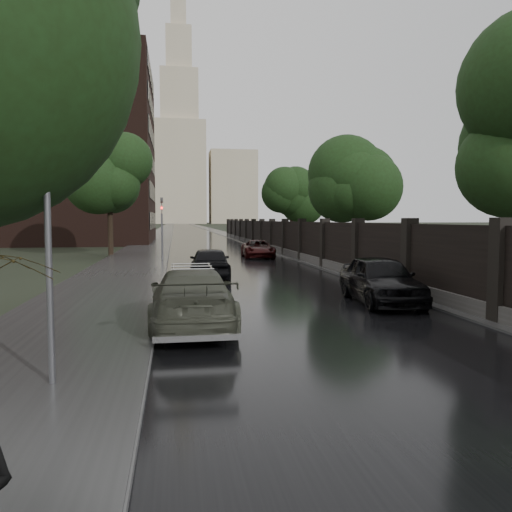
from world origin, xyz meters
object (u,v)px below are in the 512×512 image
object	(u,v)px
tree_right_c	(292,195)
lamp_post	(48,218)
traffic_light	(162,223)
car_right_near	(381,279)
tree_left_far	(109,182)
hatchback_left	(210,263)
tree_right_b	(363,180)
car_right_far	(258,249)
volga_sedan	(192,297)

from	to	relation	value
tree_right_c	lamp_post	world-z (taller)	tree_right_c
traffic_light	car_right_near	size ratio (longest dim) A/B	0.89
tree_left_far	hatchback_left	xyz separation A→B (m)	(5.98, -14.53, -4.51)
tree_right_c	lamp_post	distance (m)	40.67
tree_right_b	car_right_far	distance (m)	8.82
traffic_light	volga_sedan	xyz separation A→B (m)	(1.18, -19.03, -1.67)
tree_right_c	hatchback_left	xyz separation A→B (m)	(-9.52, -24.53, -4.22)
tree_left_far	hatchback_left	size ratio (longest dim) A/B	1.72
tree_left_far	lamp_post	size ratio (longest dim) A/B	1.45
tree_right_c	volga_sedan	bearing A→B (deg)	-107.33
traffic_light	car_right_far	xyz separation A→B (m)	(6.43, 2.49, -1.78)
tree_right_b	traffic_light	xyz separation A→B (m)	(-11.80, 2.99, -2.55)
hatchback_left	car_right_near	bearing A→B (deg)	127.40
car_right_far	tree_left_far	bearing A→B (deg)	168.47
tree_left_far	hatchback_left	distance (m)	16.34
car_right_near	car_right_far	size ratio (longest dim) A/B	1.01
volga_sedan	car_right_far	size ratio (longest dim) A/B	1.13
hatchback_left	tree_right_c	bearing A→B (deg)	-108.54
tree_right_c	tree_left_far	bearing A→B (deg)	-147.17
car_right_far	hatchback_left	bearing A→B (deg)	-106.66
tree_left_far	car_right_far	bearing A→B (deg)	-13.92
lamp_post	car_right_near	xyz separation A→B (m)	(8.27, 6.92, -1.91)
volga_sedan	car_right_far	xyz separation A→B (m)	(5.25, 21.53, -0.11)
traffic_light	car_right_near	world-z (taller)	traffic_light
tree_right_c	traffic_light	xyz separation A→B (m)	(-11.80, -15.01, -2.55)
tree_left_far	traffic_light	distance (m)	6.84
tree_right_b	volga_sedan	bearing A→B (deg)	-123.52
hatchback_left	car_right_far	world-z (taller)	hatchback_left
tree_left_far	volga_sedan	size ratio (longest dim) A/B	1.48
tree_right_b	lamp_post	world-z (taller)	tree_right_b
tree_right_b	hatchback_left	bearing A→B (deg)	-145.56
tree_right_c	car_right_near	distance (m)	32.19
tree_right_c	car_right_near	xyz separation A→B (m)	(-4.63, -31.58, -4.19)
tree_left_far	lamp_post	xyz separation A→B (m)	(2.60, -28.50, -2.57)
tree_right_c	hatchback_left	size ratio (longest dim) A/B	1.63
tree_left_far	car_right_near	size ratio (longest dim) A/B	1.65
volga_sedan	hatchback_left	world-z (taller)	hatchback_left
tree_left_far	traffic_light	size ratio (longest dim) A/B	1.85
lamp_post	volga_sedan	xyz separation A→B (m)	(2.28, 4.46, -1.95)
traffic_light	car_right_far	distance (m)	7.12
tree_right_c	traffic_light	world-z (taller)	tree_right_c
lamp_post	hatchback_left	bearing A→B (deg)	76.40
tree_left_far	car_right_far	distance (m)	11.42
tree_right_c	volga_sedan	size ratio (longest dim) A/B	1.41
traffic_light	car_right_near	bearing A→B (deg)	-66.61
car_right_near	car_right_far	bearing A→B (deg)	96.55
tree_left_far	traffic_light	world-z (taller)	tree_left_far
tree_right_b	lamp_post	xyz separation A→B (m)	(-12.90, -20.50, -2.28)
tree_left_far	traffic_light	xyz separation A→B (m)	(3.70, -5.01, -2.84)
tree_left_far	tree_right_c	world-z (taller)	tree_left_far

